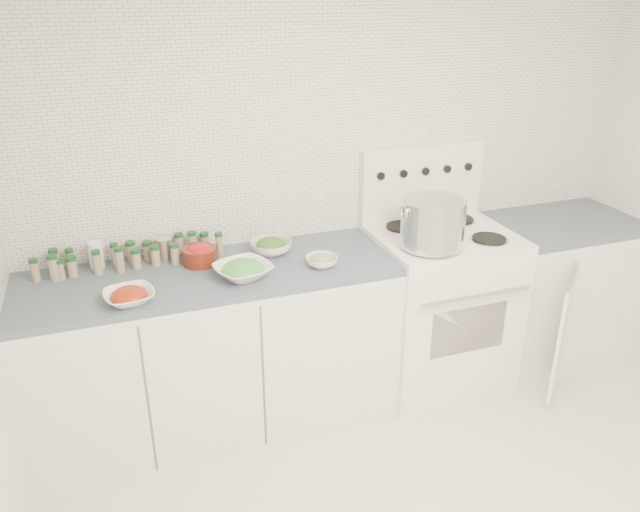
{
  "coord_description": "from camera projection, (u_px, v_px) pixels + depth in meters",
  "views": [
    {
      "loc": [
        -1.24,
        -1.61,
        2.21
      ],
      "look_at": [
        -0.26,
        1.14,
        0.92
      ],
      "focal_mm": 35.0,
      "sensor_mm": 36.0,
      "label": 1
    }
  ],
  "objects": [
    {
      "name": "room_walls",
      "position": [
        513.0,
        200.0,
        2.03
      ],
      "size": [
        3.54,
        3.04,
        2.52
      ],
      "color": "white",
      "rests_on": "ground"
    },
    {
      "name": "counter_left",
      "position": [
        216.0,
        350.0,
        3.25
      ],
      "size": [
        1.85,
        0.62,
        0.9
      ],
      "color": "white",
      "rests_on": "ground"
    },
    {
      "name": "stove",
      "position": [
        437.0,
        303.0,
        3.63
      ],
      "size": [
        0.76,
        0.7,
        1.36
      ],
      "color": "white",
      "rests_on": "ground"
    },
    {
      "name": "counter_right",
      "position": [
        553.0,
        288.0,
        3.9
      ],
      "size": [
        0.89,
        0.9,
        0.9
      ],
      "color": "white",
      "rests_on": "ground"
    },
    {
      "name": "stock_pot",
      "position": [
        433.0,
        221.0,
        3.2
      ],
      "size": [
        0.35,
        0.33,
        0.25
      ],
      "rotation": [
        0.0,
        0.0,
        -0.26
      ],
      "color": "silver",
      "rests_on": "stove"
    },
    {
      "name": "bowl_tomato",
      "position": [
        129.0,
        296.0,
        2.77
      ],
      "size": [
        0.25,
        0.25,
        0.07
      ],
      "color": "white",
      "rests_on": "counter_left"
    },
    {
      "name": "bowl_snowpea",
      "position": [
        243.0,
        270.0,
        3.0
      ],
      "size": [
        0.33,
        0.33,
        0.09
      ],
      "color": "white",
      "rests_on": "counter_left"
    },
    {
      "name": "bowl_broccoli",
      "position": [
        271.0,
        246.0,
        3.27
      ],
      "size": [
        0.25,
        0.25,
        0.09
      ],
      "color": "white",
      "rests_on": "counter_left"
    },
    {
      "name": "bowl_zucchini",
      "position": [
        322.0,
        260.0,
        3.12
      ],
      "size": [
        0.2,
        0.2,
        0.07
      ],
      "color": "white",
      "rests_on": "counter_left"
    },
    {
      "name": "bowl_pepper",
      "position": [
        199.0,
        254.0,
        3.14
      ],
      "size": [
        0.17,
        0.17,
        0.11
      ],
      "color": "#551C0E",
      "rests_on": "counter_left"
    },
    {
      "name": "salt_canister",
      "position": [
        96.0,
        255.0,
        3.09
      ],
      "size": [
        0.08,
        0.08,
        0.14
      ],
      "primitive_type": "cylinder",
      "rotation": [
        0.0,
        0.0,
        -0.23
      ],
      "color": "white",
      "rests_on": "counter_left"
    },
    {
      "name": "tin_can",
      "position": [
        164.0,
        248.0,
        3.2
      ],
      "size": [
        0.09,
        0.09,
        0.11
      ],
      "primitive_type": "cylinder",
      "rotation": [
        0.0,
        0.0,
        0.1
      ],
      "color": "#B1AB96",
      "rests_on": "counter_left"
    },
    {
      "name": "spice_cluster",
      "position": [
        126.0,
        256.0,
        3.1
      ],
      "size": [
        0.92,
        0.16,
        0.14
      ],
      "color": "gray",
      "rests_on": "counter_left"
    }
  ]
}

